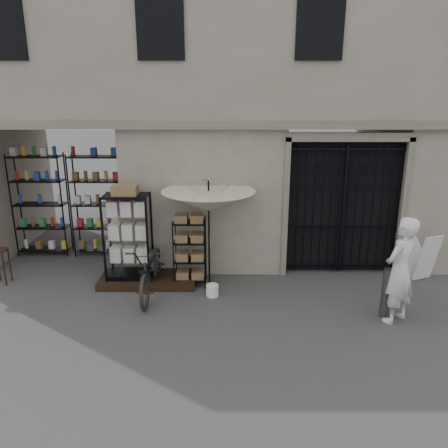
{
  "coord_description": "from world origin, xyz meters",
  "views": [
    {
      "loc": [
        -0.78,
        -6.92,
        3.88
      ],
      "look_at": [
        -0.8,
        1.4,
        1.35
      ],
      "focal_mm": 35.0,
      "sensor_mm": 36.0,
      "label": 1
    }
  ],
  "objects_px": {
    "white_bucket": "(212,290)",
    "bicycle": "(153,293)",
    "easel_sign": "(422,256)",
    "steel_bollard": "(386,293)",
    "market_umbrella": "(209,195)",
    "wooden_stool": "(1,265)",
    "wire_rack": "(190,252)",
    "shopkeeper": "(394,320)",
    "display_cabinet": "(129,241)"
  },
  "relations": [
    {
      "from": "white_bucket",
      "to": "bicycle",
      "type": "distance_m",
      "value": 1.21
    },
    {
      "from": "white_bucket",
      "to": "easel_sign",
      "type": "xyz_separation_m",
      "value": [
        4.45,
        0.84,
        0.41
      ]
    },
    {
      "from": "white_bucket",
      "to": "steel_bollard",
      "type": "xyz_separation_m",
      "value": [
        3.11,
        -0.82,
        0.34
      ]
    },
    {
      "from": "market_umbrella",
      "to": "wooden_stool",
      "type": "bearing_deg",
      "value": 179.62
    },
    {
      "from": "white_bucket",
      "to": "wooden_stool",
      "type": "relative_size",
      "value": 0.32
    },
    {
      "from": "wire_rack",
      "to": "steel_bollard",
      "type": "distance_m",
      "value": 3.85
    },
    {
      "from": "white_bucket",
      "to": "bicycle",
      "type": "bearing_deg",
      "value": 175.07
    },
    {
      "from": "wire_rack",
      "to": "shopkeeper",
      "type": "height_order",
      "value": "wire_rack"
    },
    {
      "from": "display_cabinet",
      "to": "white_bucket",
      "type": "height_order",
      "value": "display_cabinet"
    },
    {
      "from": "bicycle",
      "to": "easel_sign",
      "type": "distance_m",
      "value": 5.72
    },
    {
      "from": "wooden_stool",
      "to": "shopkeeper",
      "type": "relative_size",
      "value": 0.4
    },
    {
      "from": "market_umbrella",
      "to": "wooden_stool",
      "type": "distance_m",
      "value": 4.62
    },
    {
      "from": "display_cabinet",
      "to": "shopkeeper",
      "type": "xyz_separation_m",
      "value": [
        4.98,
        -1.56,
        -0.94
      ]
    },
    {
      "from": "wooden_stool",
      "to": "display_cabinet",
      "type": "bearing_deg",
      "value": 0.25
    },
    {
      "from": "white_bucket",
      "to": "steel_bollard",
      "type": "distance_m",
      "value": 3.24
    },
    {
      "from": "wire_rack",
      "to": "steel_bollard",
      "type": "xyz_separation_m",
      "value": [
        3.58,
        -1.37,
        -0.25
      ]
    },
    {
      "from": "market_umbrella",
      "to": "wooden_stool",
      "type": "height_order",
      "value": "market_umbrella"
    },
    {
      "from": "wire_rack",
      "to": "steel_bollard",
      "type": "bearing_deg",
      "value": -31.3
    },
    {
      "from": "white_bucket",
      "to": "wire_rack",
      "type": "bearing_deg",
      "value": 130.4
    },
    {
      "from": "market_umbrella",
      "to": "bicycle",
      "type": "bearing_deg",
      "value": -157.94
    },
    {
      "from": "steel_bollard",
      "to": "shopkeeper",
      "type": "height_order",
      "value": "steel_bollard"
    },
    {
      "from": "wooden_stool",
      "to": "white_bucket",
      "type": "bearing_deg",
      "value": -7.53
    },
    {
      "from": "white_bucket",
      "to": "easel_sign",
      "type": "bearing_deg",
      "value": 10.74
    },
    {
      "from": "easel_sign",
      "to": "wooden_stool",
      "type": "bearing_deg",
      "value": 159.55
    },
    {
      "from": "display_cabinet",
      "to": "market_umbrella",
      "type": "bearing_deg",
      "value": -12.0
    },
    {
      "from": "wire_rack",
      "to": "easel_sign",
      "type": "height_order",
      "value": "wire_rack"
    },
    {
      "from": "wire_rack",
      "to": "market_umbrella",
      "type": "bearing_deg",
      "value": -9.98
    },
    {
      "from": "steel_bollard",
      "to": "wooden_stool",
      "type": "bearing_deg",
      "value": 169.46
    },
    {
      "from": "wooden_stool",
      "to": "easel_sign",
      "type": "bearing_deg",
      "value": 1.66
    },
    {
      "from": "display_cabinet",
      "to": "steel_bollard",
      "type": "xyz_separation_m",
      "value": [
        4.85,
        -1.42,
        -0.48
      ]
    },
    {
      "from": "steel_bollard",
      "to": "easel_sign",
      "type": "distance_m",
      "value": 2.14
    },
    {
      "from": "wire_rack",
      "to": "shopkeeper",
      "type": "xyz_separation_m",
      "value": [
        3.72,
        -1.51,
        -0.71
      ]
    },
    {
      "from": "bicycle",
      "to": "white_bucket",
      "type": "bearing_deg",
      "value": -4.01
    },
    {
      "from": "market_umbrella",
      "to": "display_cabinet",
      "type": "bearing_deg",
      "value": 178.59
    },
    {
      "from": "market_umbrella",
      "to": "bicycle",
      "type": "relative_size",
      "value": 1.29
    },
    {
      "from": "white_bucket",
      "to": "steel_bollard",
      "type": "bearing_deg",
      "value": -14.74
    },
    {
      "from": "easel_sign",
      "to": "display_cabinet",
      "type": "bearing_deg",
      "value": 160.17
    },
    {
      "from": "white_bucket",
      "to": "wooden_stool",
      "type": "height_order",
      "value": "wooden_stool"
    },
    {
      "from": "steel_bollard",
      "to": "easel_sign",
      "type": "relative_size",
      "value": 0.89
    },
    {
      "from": "shopkeeper",
      "to": "wooden_stool",
      "type": "bearing_deg",
      "value": -49.48
    },
    {
      "from": "wire_rack",
      "to": "shopkeeper",
      "type": "relative_size",
      "value": 0.76
    },
    {
      "from": "wooden_stool",
      "to": "steel_bollard",
      "type": "relative_size",
      "value": 0.83
    },
    {
      "from": "wire_rack",
      "to": "bicycle",
      "type": "height_order",
      "value": "wire_rack"
    },
    {
      "from": "wooden_stool",
      "to": "shopkeeper",
      "type": "distance_m",
      "value": 7.85
    },
    {
      "from": "steel_bollard",
      "to": "shopkeeper",
      "type": "xyz_separation_m",
      "value": [
        0.13,
        -0.14,
        -0.46
      ]
    },
    {
      "from": "shopkeeper",
      "to": "market_umbrella",
      "type": "bearing_deg",
      "value": -62.64
    },
    {
      "from": "white_bucket",
      "to": "easel_sign",
      "type": "height_order",
      "value": "easel_sign"
    },
    {
      "from": "wire_rack",
      "to": "easel_sign",
      "type": "xyz_separation_m",
      "value": [
        4.92,
        0.29,
        -0.18
      ]
    },
    {
      "from": "display_cabinet",
      "to": "easel_sign",
      "type": "relative_size",
      "value": 1.86
    },
    {
      "from": "display_cabinet",
      "to": "market_umbrella",
      "type": "distance_m",
      "value": 1.92
    }
  ]
}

